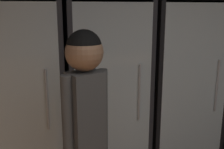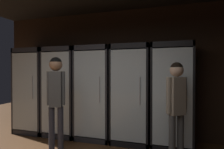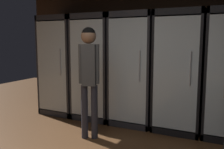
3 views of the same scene
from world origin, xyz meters
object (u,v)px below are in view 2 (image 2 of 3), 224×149
object	(u,v)px
cooler_left	(65,92)
shopper_near	(56,92)
cooler_right	(132,94)
shopper_far	(176,101)
cooler_far_left	(36,91)
cooler_far_right	(172,96)
cooler_center	(96,93)

from	to	relation	value
cooler_left	shopper_near	size ratio (longest dim) A/B	1.17
cooler_right	shopper_far	world-z (taller)	cooler_right
cooler_far_left	cooler_far_right	world-z (taller)	same
shopper_near	cooler_right	bearing A→B (deg)	41.35
cooler_far_left	cooler_right	world-z (taller)	same
shopper_far	cooler_far_left	bearing A→B (deg)	166.45
cooler_left	shopper_far	world-z (taller)	cooler_left
cooler_left	shopper_near	bearing A→B (deg)	-66.54
cooler_right	shopper_near	xyz separation A→B (m)	(-1.14, -1.00, 0.10)
cooler_far_right	shopper_far	distance (m)	0.77
cooler_far_left	shopper_near	world-z (taller)	cooler_far_left
cooler_right	shopper_near	world-z (taller)	cooler_right
cooler_far_right	shopper_near	xyz separation A→B (m)	(-1.92, -1.00, 0.11)
cooler_far_right	shopper_near	size ratio (longest dim) A/B	1.17
cooler_left	cooler_center	bearing A→B (deg)	-0.06
cooler_far_left	cooler_far_right	xyz separation A→B (m)	(3.13, -0.00, -0.00)
cooler_far_left	shopper_near	bearing A→B (deg)	-39.43
cooler_center	cooler_far_right	distance (m)	1.57
cooler_far_right	cooler_right	bearing A→B (deg)	179.92
cooler_center	cooler_far_right	bearing A→B (deg)	0.02
cooler_far_left	cooler_left	distance (m)	0.78
cooler_far_right	shopper_near	bearing A→B (deg)	-152.50
cooler_center	cooler_far_right	size ratio (longest dim) A/B	1.00
cooler_center	shopper_near	bearing A→B (deg)	-109.33
cooler_far_right	shopper_far	world-z (taller)	cooler_far_right
cooler_far_right	shopper_far	bearing A→B (deg)	-84.98
cooler_far_right	shopper_far	xyz separation A→B (m)	(0.07, -0.77, 0.02)
cooler_far_right	cooler_far_left	bearing A→B (deg)	179.97
cooler_left	shopper_far	bearing A→B (deg)	-17.66
shopper_far	shopper_near	bearing A→B (deg)	-173.44
cooler_far_left	cooler_left	size ratio (longest dim) A/B	1.00
cooler_right	shopper_near	distance (m)	1.52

